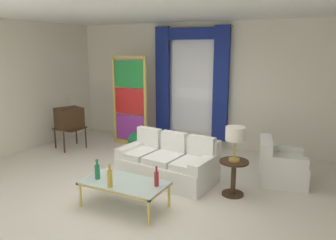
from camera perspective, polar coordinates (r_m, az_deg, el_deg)
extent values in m
plane|color=silver|center=(5.98, -4.61, -11.48)|extent=(16.00, 16.00, 0.00)
cube|color=silver|center=(8.28, 6.48, 5.96)|extent=(8.00, 0.12, 3.00)
cube|color=silver|center=(8.45, -24.20, 5.08)|extent=(0.12, 7.00, 3.00)
cube|color=white|center=(6.19, -1.02, 17.97)|extent=(8.00, 7.60, 0.04)
cube|color=white|center=(8.32, 4.16, 6.38)|extent=(1.10, 0.02, 2.50)
cylinder|color=gold|center=(8.21, 4.08, 15.46)|extent=(2.00, 0.04, 0.04)
cube|color=navy|center=(8.56, -0.88, 6.58)|extent=(0.36, 0.12, 2.70)
cube|color=navy|center=(7.96, 9.01, 5.99)|extent=(0.36, 0.12, 2.70)
cube|color=navy|center=(8.19, 4.01, 14.49)|extent=(1.80, 0.10, 0.28)
cube|color=white|center=(6.24, -0.28, -8.53)|extent=(1.82, 1.08, 0.38)
cube|color=white|center=(6.46, 1.54, -5.89)|extent=(1.75, 0.38, 0.78)
cube|color=white|center=(5.84, 6.20, -9.16)|extent=(0.29, 0.87, 0.56)
cube|color=white|center=(6.64, -5.94, -6.45)|extent=(0.29, 0.87, 0.56)
cube|color=white|center=(5.83, 4.24, -7.48)|extent=(0.61, 0.79, 0.12)
cube|color=white|center=(6.03, 5.76, -4.63)|extent=(0.52, 0.19, 0.40)
cube|color=white|center=(6.11, -0.54, -6.49)|extent=(0.61, 0.79, 0.12)
cube|color=white|center=(6.30, 1.07, -3.80)|extent=(0.52, 0.19, 0.40)
cube|color=white|center=(6.44, -4.86, -5.55)|extent=(0.61, 0.79, 0.12)
cube|color=white|center=(6.62, -3.19, -3.03)|extent=(0.52, 0.19, 0.40)
cube|color=silver|center=(5.21, -7.45, -10.48)|extent=(1.30, 0.69, 0.02)
cube|color=gold|center=(5.47, -5.49, -9.54)|extent=(1.30, 0.04, 0.03)
cube|color=gold|center=(4.98, -9.61, -11.94)|extent=(1.30, 0.04, 0.03)
cube|color=gold|center=(5.58, -12.85, -9.35)|extent=(0.04, 0.69, 0.03)
cube|color=gold|center=(4.92, -1.25, -12.09)|extent=(0.04, 0.69, 0.03)
cylinder|color=gold|center=(5.86, -10.67, -10.18)|extent=(0.04, 0.04, 0.38)
cylinder|color=gold|center=(5.25, 0.19, -12.72)|extent=(0.04, 0.04, 0.38)
cylinder|color=gold|center=(5.43, -14.69, -12.24)|extent=(0.04, 0.04, 0.38)
cylinder|color=gold|center=(4.77, -3.27, -15.46)|extent=(0.04, 0.04, 0.38)
cylinder|color=#196B3D|center=(5.35, -11.94, -8.68)|extent=(0.08, 0.08, 0.22)
cylinder|color=#196B3D|center=(5.30, -12.01, -7.27)|extent=(0.04, 0.04, 0.06)
sphere|color=#196B3D|center=(5.29, -12.03, -6.76)|extent=(0.05, 0.05, 0.05)
cylinder|color=maroon|center=(4.99, -1.97, -10.03)|extent=(0.07, 0.07, 0.21)
cylinder|color=maroon|center=(4.93, -1.98, -8.56)|extent=(0.03, 0.03, 0.06)
sphere|color=maroon|center=(4.92, -1.98, -8.05)|extent=(0.04, 0.04, 0.04)
cylinder|color=gold|center=(5.01, -9.87, -9.84)|extent=(0.08, 0.08, 0.25)
cylinder|color=gold|center=(4.96, -9.94, -8.16)|extent=(0.03, 0.03, 0.06)
sphere|color=gold|center=(4.94, -9.96, -7.63)|extent=(0.04, 0.04, 0.04)
cube|color=#382314|center=(8.38, -16.37, -1.34)|extent=(0.62, 0.54, 0.03)
cylinder|color=#382314|center=(8.54, -18.67, -2.97)|extent=(0.04, 0.04, 0.50)
cylinder|color=#382314|center=(8.77, -15.34, -2.36)|extent=(0.04, 0.04, 0.50)
cylinder|color=#382314|center=(8.12, -17.27, -3.66)|extent=(0.04, 0.04, 0.50)
cylinder|color=#382314|center=(8.36, -13.81, -3.00)|extent=(0.04, 0.04, 0.50)
cube|color=#382314|center=(8.33, -16.48, 0.37)|extent=(0.64, 0.69, 0.48)
cube|color=black|center=(8.53, -17.18, 0.74)|extent=(0.15, 0.37, 0.30)
cylinder|color=gold|center=(8.54, -17.59, -0.57)|extent=(0.02, 0.04, 0.04)
cylinder|color=gold|center=(8.60, -16.63, -0.41)|extent=(0.02, 0.04, 0.04)
cylinder|color=silver|center=(8.25, -16.65, 3.22)|extent=(0.05, 0.13, 0.34)
cylinder|color=silver|center=(8.25, -16.65, 3.22)|extent=(0.05, 0.13, 0.34)
cube|color=white|center=(6.49, 18.96, -8.29)|extent=(0.96, 0.96, 0.40)
cube|color=white|center=(6.41, 19.12, -6.20)|extent=(0.82, 0.82, 0.10)
cube|color=white|center=(6.40, 16.22, -6.49)|extent=(0.37, 0.82, 0.80)
cube|color=white|center=(6.76, 18.81, -6.64)|extent=(0.76, 0.34, 0.58)
cube|color=white|center=(6.16, 19.24, -8.54)|extent=(0.76, 0.34, 0.58)
cube|color=gold|center=(8.54, -9.09, 3.37)|extent=(0.05, 0.05, 2.20)
cube|color=gold|center=(8.05, -3.90, 2.95)|extent=(0.05, 0.05, 2.20)
cube|color=gold|center=(8.19, -6.76, 10.58)|extent=(0.90, 0.05, 0.06)
cube|color=gold|center=(8.52, -6.40, -3.82)|extent=(0.90, 0.05, 0.10)
cube|color=purple|center=(8.42, -6.46, -1.31)|extent=(0.82, 0.02, 0.64)
cube|color=red|center=(8.29, -6.57, 3.17)|extent=(0.82, 0.02, 0.64)
cube|color=#238E3D|center=(8.21, -6.69, 7.77)|extent=(0.82, 0.02, 0.64)
cylinder|color=beige|center=(8.17, -5.39, -4.64)|extent=(0.16, 0.16, 0.06)
ellipsoid|color=navy|center=(8.14, -5.41, -3.90)|extent=(0.18, 0.32, 0.20)
sphere|color=navy|center=(8.23, -4.90, -2.93)|extent=(0.09, 0.09, 0.09)
cone|color=gold|center=(8.27, -4.68, -2.83)|extent=(0.02, 0.04, 0.02)
cone|color=#208646|center=(7.97, -6.12, -3.53)|extent=(0.44, 0.40, 0.50)
cylinder|color=#382314|center=(5.61, 11.19, -6.98)|extent=(0.48, 0.48, 0.03)
cylinder|color=#382314|center=(5.71, 11.07, -9.72)|extent=(0.08, 0.08, 0.55)
cylinder|color=#382314|center=(5.82, 10.95, -12.24)|extent=(0.36, 0.36, 0.03)
cylinder|color=#B29338|center=(5.60, 11.21, -6.64)|extent=(0.18, 0.18, 0.04)
cylinder|color=#B29338|center=(5.54, 11.29, -4.68)|extent=(0.03, 0.03, 0.36)
cylinder|color=silver|center=(5.47, 11.40, -2.28)|extent=(0.32, 0.32, 0.22)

